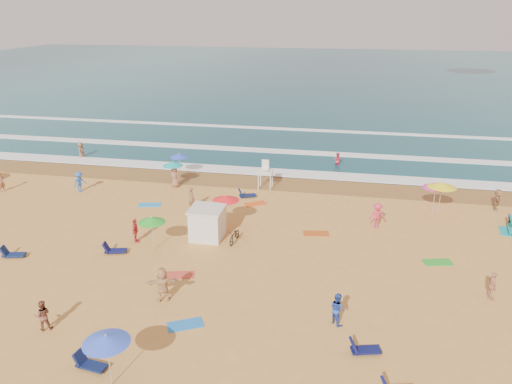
# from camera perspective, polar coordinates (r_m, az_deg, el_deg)

# --- Properties ---
(ground) EXTENTS (220.00, 220.00, 0.00)m
(ground) POSITION_cam_1_polar(r_m,az_deg,el_deg) (32.22, -3.83, -6.08)
(ground) COLOR gold
(ground) RESTS_ON ground
(ocean) EXTENTS (220.00, 140.00, 0.18)m
(ocean) POSITION_cam_1_polar(r_m,az_deg,el_deg) (112.96, 7.33, 13.12)
(ocean) COLOR #0C4756
(ocean) RESTS_ON ground
(wet_sand) EXTENTS (220.00, 220.00, 0.00)m
(wet_sand) POSITION_cam_1_polar(r_m,az_deg,el_deg) (43.46, 0.35, 1.21)
(wet_sand) COLOR olive
(wet_sand) RESTS_ON ground
(surf_foam) EXTENTS (200.00, 18.70, 0.05)m
(surf_foam) POSITION_cam_1_polar(r_m,az_deg,el_deg) (51.71, 2.18, 4.50)
(surf_foam) COLOR white
(surf_foam) RESTS_ON ground
(cabana) EXTENTS (2.00, 2.00, 2.00)m
(cabana) POSITION_cam_1_polar(r_m,az_deg,el_deg) (32.87, -5.59, -3.64)
(cabana) COLOR silver
(cabana) RESTS_ON ground
(cabana_roof) EXTENTS (2.20, 2.20, 0.12)m
(cabana_roof) POSITION_cam_1_polar(r_m,az_deg,el_deg) (32.45, -5.66, -1.93)
(cabana_roof) COLOR silver
(cabana_roof) RESTS_ON cabana
(bicycle) EXTENTS (0.77, 1.78, 0.91)m
(bicycle) POSITION_cam_1_polar(r_m,az_deg,el_deg) (32.38, -2.47, -5.01)
(bicycle) COLOR black
(bicycle) RESTS_ON ground
(lifeguard_stand) EXTENTS (1.20, 1.20, 2.10)m
(lifeguard_stand) POSITION_cam_1_polar(r_m,az_deg,el_deg) (41.54, 1.08, 1.80)
(lifeguard_stand) COLOR white
(lifeguard_stand) RESTS_ON ground
(beach_umbrellas) EXTENTS (54.20, 30.94, 0.73)m
(beach_umbrellas) POSITION_cam_1_polar(r_m,az_deg,el_deg) (31.66, -4.98, -2.36)
(beach_umbrellas) COLOR #E232B2
(beach_umbrellas) RESTS_ON ground
(loungers) EXTENTS (39.55, 21.80, 0.34)m
(loungers) POSITION_cam_1_polar(r_m,az_deg,el_deg) (28.15, 5.22, -9.97)
(loungers) COLOR #0F1F4E
(loungers) RESTS_ON ground
(towels) EXTENTS (40.85, 21.64, 0.03)m
(towels) POSITION_cam_1_polar(r_m,az_deg,el_deg) (30.42, 0.03, -7.71)
(towels) COLOR #D54E1A
(towels) RESTS_ON ground
(beachgoers) EXTENTS (51.56, 29.35, 2.14)m
(beachgoers) POSITION_cam_1_polar(r_m,az_deg,el_deg) (35.44, -3.15, -2.03)
(beachgoers) COLOR #D2344F
(beachgoers) RESTS_ON ground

